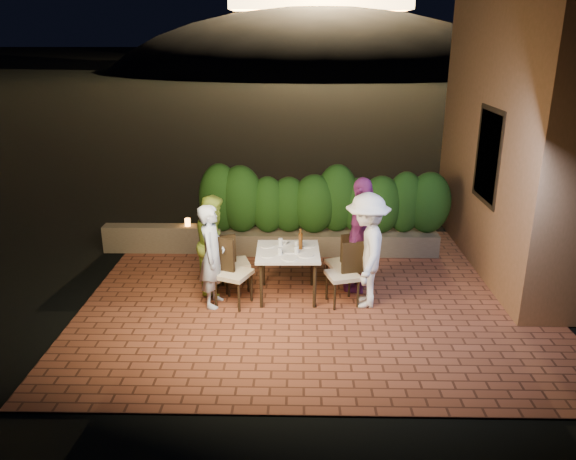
{
  "coord_description": "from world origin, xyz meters",
  "views": [
    {
      "loc": [
        -0.27,
        -7.51,
        3.84
      ],
      "look_at": [
        -0.43,
        0.52,
        1.05
      ],
      "focal_mm": 35.0,
      "sensor_mm": 36.0,
      "label": 1
    }
  ],
  "objects_px": {
    "chair_left_back": "(235,262)",
    "parapet_lamp": "(188,222)",
    "chair_right_back": "(342,262)",
    "chair_left_front": "(233,272)",
    "dining_table": "(288,273)",
    "bowl": "(283,243)",
    "chair_right_front": "(343,274)",
    "diner_blue": "(212,256)",
    "beer_bottle": "(301,239)",
    "diner_green": "(215,243)",
    "diner_purple": "(362,235)",
    "diner_white": "(366,251)"
  },
  "relations": [
    {
      "from": "beer_bottle",
      "to": "diner_green",
      "type": "distance_m",
      "value": 1.35
    },
    {
      "from": "chair_left_back",
      "to": "diner_white",
      "type": "height_order",
      "value": "diner_white"
    },
    {
      "from": "diner_white",
      "to": "chair_right_back",
      "type": "bearing_deg",
      "value": -144.05
    },
    {
      "from": "diner_green",
      "to": "diner_white",
      "type": "relative_size",
      "value": 0.9
    },
    {
      "from": "diner_blue",
      "to": "parapet_lamp",
      "type": "height_order",
      "value": "diner_blue"
    },
    {
      "from": "diner_green",
      "to": "bowl",
      "type": "bearing_deg",
      "value": -87.97
    },
    {
      "from": "chair_right_front",
      "to": "diner_green",
      "type": "xyz_separation_m",
      "value": [
        -1.97,
        0.47,
        0.29
      ]
    },
    {
      "from": "diner_blue",
      "to": "chair_left_back",
      "type": "bearing_deg",
      "value": -19.5
    },
    {
      "from": "chair_right_back",
      "to": "diner_blue",
      "type": "distance_m",
      "value": 2.06
    },
    {
      "from": "chair_right_front",
      "to": "beer_bottle",
      "type": "bearing_deg",
      "value": -43.34
    },
    {
      "from": "chair_right_back",
      "to": "parapet_lamp",
      "type": "height_order",
      "value": "chair_right_back"
    },
    {
      "from": "dining_table",
      "to": "diner_blue",
      "type": "relative_size",
      "value": 0.61
    },
    {
      "from": "dining_table",
      "to": "bowl",
      "type": "distance_m",
      "value": 0.5
    },
    {
      "from": "bowl",
      "to": "chair_right_front",
      "type": "distance_m",
      "value": 1.09
    },
    {
      "from": "chair_left_front",
      "to": "beer_bottle",
      "type": "bearing_deg",
      "value": 43.39
    },
    {
      "from": "dining_table",
      "to": "chair_left_front",
      "type": "relative_size",
      "value": 0.92
    },
    {
      "from": "chair_right_front",
      "to": "diner_blue",
      "type": "height_order",
      "value": "diner_blue"
    },
    {
      "from": "chair_right_front",
      "to": "diner_purple",
      "type": "relative_size",
      "value": 0.53
    },
    {
      "from": "bowl",
      "to": "chair_right_front",
      "type": "relative_size",
      "value": 0.16
    },
    {
      "from": "parapet_lamp",
      "to": "diner_green",
      "type": "bearing_deg",
      "value": -65.59
    },
    {
      "from": "chair_left_front",
      "to": "diner_purple",
      "type": "relative_size",
      "value": 0.56
    },
    {
      "from": "beer_bottle",
      "to": "diner_green",
      "type": "bearing_deg",
      "value": 173.68
    },
    {
      "from": "dining_table",
      "to": "chair_left_front",
      "type": "xyz_separation_m",
      "value": [
        -0.81,
        -0.3,
        0.14
      ]
    },
    {
      "from": "diner_blue",
      "to": "diner_green",
      "type": "relative_size",
      "value": 1.01
    },
    {
      "from": "chair_left_back",
      "to": "diner_green",
      "type": "height_order",
      "value": "diner_green"
    },
    {
      "from": "chair_left_front",
      "to": "parapet_lamp",
      "type": "relative_size",
      "value": 7.38
    },
    {
      "from": "bowl",
      "to": "chair_left_front",
      "type": "distance_m",
      "value": 0.98
    },
    {
      "from": "beer_bottle",
      "to": "chair_right_front",
      "type": "height_order",
      "value": "beer_bottle"
    },
    {
      "from": "dining_table",
      "to": "diner_blue",
      "type": "bearing_deg",
      "value": -164.29
    },
    {
      "from": "beer_bottle",
      "to": "diner_purple",
      "type": "distance_m",
      "value": 0.97
    },
    {
      "from": "chair_right_back",
      "to": "chair_left_front",
      "type": "bearing_deg",
      "value": -0.88
    },
    {
      "from": "chair_left_front",
      "to": "chair_right_back",
      "type": "xyz_separation_m",
      "value": [
        1.65,
        0.56,
        -0.06
      ]
    },
    {
      "from": "beer_bottle",
      "to": "parapet_lamp",
      "type": "height_order",
      "value": "beer_bottle"
    },
    {
      "from": "chair_left_back",
      "to": "diner_purple",
      "type": "height_order",
      "value": "diner_purple"
    },
    {
      "from": "chair_left_back",
      "to": "parapet_lamp",
      "type": "bearing_deg",
      "value": 105.97
    },
    {
      "from": "dining_table",
      "to": "diner_purple",
      "type": "xyz_separation_m",
      "value": [
        1.14,
        0.29,
        0.54
      ]
    },
    {
      "from": "dining_table",
      "to": "chair_right_front",
      "type": "height_order",
      "value": "chair_right_front"
    },
    {
      "from": "dining_table",
      "to": "diner_white",
      "type": "height_order",
      "value": "diner_white"
    },
    {
      "from": "parapet_lamp",
      "to": "dining_table",
      "type": "bearing_deg",
      "value": -44.77
    },
    {
      "from": "chair_left_front",
      "to": "diner_white",
      "type": "bearing_deg",
      "value": 23.85
    },
    {
      "from": "chair_left_front",
      "to": "chair_right_back",
      "type": "relative_size",
      "value": 1.13
    },
    {
      "from": "chair_right_front",
      "to": "chair_right_back",
      "type": "distance_m",
      "value": 0.51
    },
    {
      "from": "diner_green",
      "to": "diner_purple",
      "type": "relative_size",
      "value": 0.85
    },
    {
      "from": "diner_green",
      "to": "parapet_lamp",
      "type": "relative_size",
      "value": 11.1
    },
    {
      "from": "diner_green",
      "to": "chair_left_front",
      "type": "bearing_deg",
      "value": -149.18
    },
    {
      "from": "diner_green",
      "to": "diner_white",
      "type": "bearing_deg",
      "value": -103.94
    },
    {
      "from": "dining_table",
      "to": "chair_left_front",
      "type": "height_order",
      "value": "chair_left_front"
    },
    {
      "from": "chair_left_back",
      "to": "chair_right_back",
      "type": "xyz_separation_m",
      "value": [
        1.69,
        0.01,
        -0.0
      ]
    },
    {
      "from": "diner_white",
      "to": "parapet_lamp",
      "type": "distance_m",
      "value": 3.74
    },
    {
      "from": "dining_table",
      "to": "diner_blue",
      "type": "distance_m",
      "value": 1.22
    }
  ]
}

